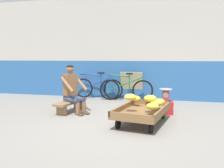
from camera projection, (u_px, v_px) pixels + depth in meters
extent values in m
plane|color=gray|center=(115.00, 128.00, 4.47)|extent=(80.00, 80.00, 0.00)
cube|color=#2D609E|center=(139.00, 80.00, 7.67)|extent=(16.00, 0.30, 1.21)
cube|color=#B7B2A8|center=(140.00, 28.00, 7.49)|extent=(16.00, 0.30, 2.05)
cube|color=brown|center=(142.00, 112.00, 4.74)|extent=(1.08, 1.57, 0.05)
cube|color=brown|center=(124.00, 107.00, 4.89)|extent=(0.29, 1.42, 0.10)
cube|color=brown|center=(162.00, 110.00, 4.57)|extent=(0.29, 1.42, 0.10)
cube|color=brown|center=(151.00, 102.00, 5.36)|extent=(0.83, 0.19, 0.10)
cube|color=brown|center=(130.00, 116.00, 4.10)|extent=(0.83, 0.19, 0.10)
cylinder|color=black|center=(135.00, 113.00, 5.34)|extent=(0.08, 0.19, 0.18)
cylinder|color=black|center=(163.00, 115.00, 5.08)|extent=(0.08, 0.19, 0.18)
cylinder|color=black|center=(118.00, 124.00, 4.43)|extent=(0.08, 0.19, 0.18)
cylinder|color=black|center=(151.00, 128.00, 4.17)|extent=(0.08, 0.19, 0.18)
ellipsoid|color=gold|center=(150.00, 98.00, 5.23)|extent=(0.30, 0.30, 0.13)
ellipsoid|color=gold|center=(136.00, 99.00, 5.20)|extent=(0.30, 0.29, 0.13)
ellipsoid|color=gold|center=(157.00, 103.00, 4.70)|extent=(0.27, 0.23, 0.13)
ellipsoid|color=gold|center=(159.00, 102.00, 4.84)|extent=(0.24, 0.19, 0.13)
ellipsoid|color=gold|center=(153.00, 106.00, 4.38)|extent=(0.28, 0.23, 0.13)
ellipsoid|color=yellow|center=(130.00, 97.00, 4.59)|extent=(0.25, 0.19, 0.13)
ellipsoid|color=yellow|center=(150.00, 98.00, 4.50)|extent=(0.27, 0.23, 0.13)
cube|color=olive|center=(71.00, 102.00, 5.80)|extent=(0.45, 1.13, 0.05)
cube|color=olive|center=(79.00, 104.00, 6.17)|extent=(0.25, 0.11, 0.22)
cube|color=olive|center=(62.00, 110.00, 5.46)|extent=(0.25, 0.11, 0.22)
cylinder|color=brown|center=(84.00, 108.00, 5.60)|extent=(0.10, 0.10, 0.27)
cube|color=#4C3D2D|center=(86.00, 113.00, 5.57)|extent=(0.24, 0.19, 0.04)
cylinder|color=#38425B|center=(78.00, 99.00, 5.71)|extent=(0.41, 0.31, 0.13)
cylinder|color=brown|center=(78.00, 109.00, 5.47)|extent=(0.10, 0.10, 0.27)
cube|color=#4C3D2D|center=(79.00, 115.00, 5.44)|extent=(0.24, 0.19, 0.04)
cylinder|color=#38425B|center=(72.00, 100.00, 5.59)|extent=(0.41, 0.31, 0.13)
cube|color=#38425B|center=(70.00, 98.00, 5.79)|extent=(0.33, 0.35, 0.14)
cube|color=brown|center=(70.00, 84.00, 5.75)|extent=(0.32, 0.37, 0.52)
cylinder|color=brown|center=(81.00, 83.00, 5.78)|extent=(0.44, 0.30, 0.36)
cylinder|color=brown|center=(67.00, 85.00, 5.49)|extent=(0.44, 0.30, 0.36)
sphere|color=brown|center=(70.00, 69.00, 5.71)|extent=(0.19, 0.19, 0.19)
ellipsoid|color=black|center=(70.00, 67.00, 5.70)|extent=(0.17, 0.17, 0.09)
cube|color=red|center=(166.00, 107.00, 5.59)|extent=(0.36, 0.28, 0.30)
cylinder|color=#28282D|center=(166.00, 101.00, 5.57)|extent=(0.20, 0.20, 0.03)
cube|color=#C6384C|center=(166.00, 95.00, 5.56)|extent=(0.16, 0.10, 0.24)
cylinder|color=white|center=(166.00, 95.00, 5.51)|extent=(0.13, 0.01, 0.13)
cylinder|color=#B2B5BA|center=(166.00, 89.00, 5.54)|extent=(0.30, 0.30, 0.01)
torus|color=black|center=(84.00, 88.00, 7.81)|extent=(0.64, 0.10, 0.64)
torus|color=black|center=(113.00, 89.00, 7.48)|extent=(0.64, 0.10, 0.64)
cylinder|color=#234299|center=(98.00, 83.00, 7.62)|extent=(1.03, 0.12, 0.43)
cylinder|color=#234299|center=(101.00, 81.00, 7.58)|extent=(0.04, 0.04, 0.48)
cylinder|color=#234299|center=(92.00, 75.00, 7.66)|extent=(0.62, 0.09, 0.12)
cube|color=black|center=(101.00, 73.00, 7.55)|extent=(0.21, 0.12, 0.05)
cylinder|color=black|center=(83.00, 74.00, 7.76)|extent=(0.07, 0.48, 0.03)
torus|color=black|center=(110.00, 90.00, 7.40)|extent=(0.64, 0.12, 0.64)
torus|color=black|center=(143.00, 90.00, 7.27)|extent=(0.64, 0.12, 0.64)
cylinder|color=#236B3D|center=(126.00, 84.00, 7.31)|extent=(1.03, 0.15, 0.43)
cylinder|color=#236B3D|center=(129.00, 82.00, 7.30)|extent=(0.04, 0.04, 0.48)
cylinder|color=#236B3D|center=(119.00, 76.00, 7.31)|extent=(0.61, 0.10, 0.12)
cube|color=black|center=(129.00, 74.00, 7.27)|extent=(0.21, 0.12, 0.05)
cylinder|color=black|center=(110.00, 75.00, 7.35)|extent=(0.08, 0.48, 0.03)
cube|color=#C6B289|center=(132.00, 85.00, 7.58)|extent=(0.70, 0.28, 0.87)
cube|color=green|center=(160.00, 114.00, 5.10)|extent=(0.18, 0.12, 0.24)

